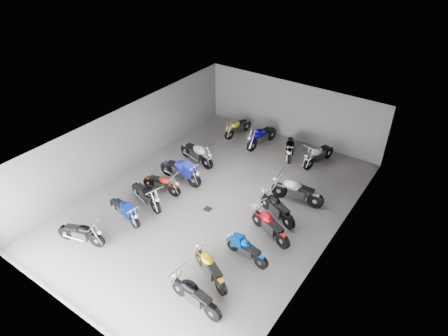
{
  "coord_description": "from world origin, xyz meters",
  "views": [
    {
      "loc": [
        8.03,
        -10.82,
        10.84
      ],
      "look_at": [
        -0.37,
        1.23,
        1.0
      ],
      "focal_mm": 32.0,
      "sensor_mm": 36.0,
      "label": 1
    }
  ],
  "objects": [
    {
      "name": "ceiling",
      "position": [
        0.0,
        0.0,
        3.22
      ],
      "size": [
        10.0,
        14.0,
        0.04
      ],
      "primitive_type": "cube",
      "color": "black",
      "rests_on": "wall_back"
    },
    {
      "name": "motorcycle_right_d",
      "position": [
        2.91,
        -0.41,
        0.51
      ],
      "size": [
        2.05,
        0.89,
        0.94
      ],
      "rotation": [
        0.0,
        0.0,
        1.21
      ],
      "color": "black",
      "rests_on": "ground"
    },
    {
      "name": "motorcycle_right_a",
      "position": [
        2.57,
        -4.61,
        0.51
      ],
      "size": [
        2.12,
        0.47,
        0.93
      ],
      "rotation": [
        0.0,
        0.0,
        1.48
      ],
      "color": "black",
      "rests_on": "ground"
    },
    {
      "name": "motorcycle_left_a",
      "position": [
        -2.7,
        -4.8,
        0.48
      ],
      "size": [
        1.94,
        0.7,
        0.88
      ],
      "rotation": [
        0.0,
        0.0,
        -1.28
      ],
      "color": "black",
      "rests_on": "ground"
    },
    {
      "name": "motorcycle_back_d",
      "position": [
        0.86,
        5.29,
        0.49
      ],
      "size": [
        0.97,
        1.89,
        0.89
      ],
      "rotation": [
        0.0,
        0.0,
        3.57
      ],
      "color": "black",
      "rests_on": "ground"
    },
    {
      "name": "motorcycle_left_d",
      "position": [
        -2.37,
        -0.7,
        0.46
      ],
      "size": [
        1.93,
        0.46,
        0.85
      ],
      "rotation": [
        0.0,
        0.0,
        -1.43
      ],
      "color": "black",
      "rests_on": "ground"
    },
    {
      "name": "motorcycle_left_b",
      "position": [
        -2.36,
        -2.94,
        0.48
      ],
      "size": [
        2.0,
        0.54,
        0.88
      ],
      "rotation": [
        0.0,
        0.0,
        -1.75
      ],
      "color": "black",
      "rests_on": "ground"
    },
    {
      "name": "motorcycle_right_b",
      "position": [
        2.29,
        -3.41,
        0.49
      ],
      "size": [
        1.93,
        0.99,
        0.91
      ],
      "rotation": [
        0.0,
        0.0,
        1.14
      ],
      "color": "black",
      "rests_on": "ground"
    },
    {
      "name": "wall_back",
      "position": [
        0.0,
        7.0,
        1.6
      ],
      "size": [
        10.0,
        0.1,
        3.2
      ],
      "primitive_type": "cube",
      "color": "slate",
      "rests_on": "ground"
    },
    {
      "name": "motorcycle_right_f",
      "position": [
        2.82,
        2.09,
        0.56
      ],
      "size": [
        2.33,
        0.56,
        1.03
      ],
      "rotation": [
        0.0,
        0.0,
        1.71
      ],
      "color": "black",
      "rests_on": "ground"
    },
    {
      "name": "motorcycle_back_e",
      "position": [
        2.35,
        5.42,
        0.53
      ],
      "size": [
        0.68,
        2.18,
        0.97
      ],
      "rotation": [
        0.0,
        0.0,
        2.91
      ],
      "color": "black",
      "rests_on": "ground"
    },
    {
      "name": "drain_grate",
      "position": [
        0.0,
        -0.5,
        0.01
      ],
      "size": [
        0.32,
        0.32,
        0.01
      ],
      "primitive_type": "cube",
      "color": "black",
      "rests_on": "ground"
    },
    {
      "name": "motorcycle_right_c",
      "position": [
        2.81,
        -1.94,
        0.45
      ],
      "size": [
        1.88,
        0.43,
        0.83
      ],
      "rotation": [
        0.0,
        0.0,
        1.45
      ],
      "color": "black",
      "rests_on": "ground"
    },
    {
      "name": "ground",
      "position": [
        0.0,
        0.0,
        0.0
      ],
      "size": [
        14.0,
        14.0,
        0.0
      ],
      "primitive_type": "plane",
      "color": "gray",
      "rests_on": "ground"
    },
    {
      "name": "wall_right",
      "position": [
        5.0,
        0.0,
        1.6
      ],
      "size": [
        0.1,
        14.0,
        3.2
      ],
      "primitive_type": "cube",
      "color": "slate",
      "rests_on": "ground"
    },
    {
      "name": "motorcycle_left_e",
      "position": [
        -2.24,
        0.45,
        0.57
      ],
      "size": [
        2.35,
        0.46,
        1.04
      ],
      "rotation": [
        0.0,
        0.0,
        -1.58
      ],
      "color": "black",
      "rests_on": "ground"
    },
    {
      "name": "motorcycle_right_e",
      "position": [
        2.62,
        0.69,
        0.5
      ],
      "size": [
        1.99,
        0.94,
        0.93
      ],
      "rotation": [
        0.0,
        0.0,
        1.17
      ],
      "color": "black",
      "rests_on": "ground"
    },
    {
      "name": "wall_left",
      "position": [
        -5.0,
        0.0,
        1.6
      ],
      "size": [
        0.1,
        14.0,
        3.2
      ],
      "primitive_type": "cube",
      "color": "slate",
      "rests_on": "ground"
    },
    {
      "name": "motorcycle_left_f",
      "position": [
        -2.61,
        2.11,
        0.54
      ],
      "size": [
        2.25,
        0.61,
        0.99
      ],
      "rotation": [
        0.0,
        0.0,
        -1.76
      ],
      "color": "black",
      "rests_on": "ground"
    },
    {
      "name": "motorcycle_back_b",
      "position": [
        -2.5,
        5.61,
        0.49
      ],
      "size": [
        0.5,
        2.02,
        0.89
      ],
      "rotation": [
        0.0,
        0.0,
        2.99
      ],
      "color": "black",
      "rests_on": "ground"
    },
    {
      "name": "motorcycle_left_c",
      "position": [
        -2.3,
        -1.74,
        0.51
      ],
      "size": [
        2.1,
        0.66,
        0.94
      ],
      "rotation": [
        0.0,
        0.0,
        -1.81
      ],
      "color": "black",
      "rests_on": "ground"
    },
    {
      "name": "motorcycle_back_c",
      "position": [
        -0.85,
        5.36,
        0.56
      ],
      "size": [
        0.57,
        2.31,
        1.02
      ],
      "rotation": [
        0.0,
        0.0,
        2.99
      ],
      "color": "black",
      "rests_on": "ground"
    }
  ]
}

